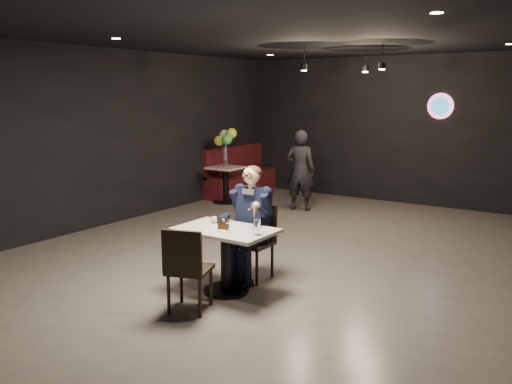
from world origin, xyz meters
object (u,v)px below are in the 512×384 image
Objects in this scene: booth_bench at (242,170)px; main_table at (226,260)px; seated_man at (253,222)px; sundae_glass at (257,227)px; passerby at (300,170)px; chair_far at (253,242)px; side_table at (226,184)px; chair_near at (190,268)px; balloon_vase at (225,163)px.

main_table is at bearing -56.34° from booth_bench.
seated_man reaches higher than sundae_glass.
booth_bench is 1.38× the size of passerby.
chair_far is 1.18× the size of side_table.
chair_far is at bearing 96.69° from passerby.
seated_man is at bearing 70.76° from chair_near.
booth_bench is (-3.42, 4.59, -0.18)m from seated_man.
chair_near is at bearing -56.76° from side_table.
passerby is (-1.47, 4.35, 0.41)m from main_table.
sundae_glass reaches higher than side_table.
sundae_glass is 4.78m from passerby.
balloon_vase is at bearing -73.30° from booth_bench.
passerby reaches higher than seated_man.
main_table is 0.70× the size of passerby.
chair_near is 0.64× the size of seated_man.
seated_man is (-0.00, 0.55, 0.34)m from main_table.
chair_far reaches higher than main_table.
chair_far is 1.17m from chair_near.
passerby is (-1.47, 3.80, 0.32)m from chair_far.
chair_far is 6.29× the size of balloon_vase.
passerby is (-1.92, 4.38, -0.05)m from sundae_glass.
chair_near reaches higher than sundae_glass.
booth_bench is (-3.42, 5.14, 0.16)m from main_table.
booth_bench is (-3.87, 5.17, -0.30)m from sundae_glass.
passerby is at bearing -22.07° from booth_bench.
chair_near is 1.18× the size of side_table.
sundae_glass is (0.45, -0.03, 0.46)m from main_table.
chair_far is 0.59× the size of passerby.
passerby is (-1.47, 4.97, 0.32)m from chair_near.
seated_man reaches higher than chair_far.
seated_man is at bearing -48.98° from side_table.
chair_near is at bearing -126.98° from sundae_glass.
chair_near is at bearing -90.00° from chair_far.
chair_far and chair_near have the same top height.
side_table is (-3.12, 3.59, -0.07)m from chair_far.
side_table is (-3.12, 4.14, 0.01)m from main_table.
chair_near is 5.69m from side_table.
sundae_glass is at bearing -49.43° from side_table.
side_table is 0.43m from balloon_vase.
chair_far is 1.00× the size of chair_near.
balloon_vase is at bearing 104.01° from chair_near.
main_table is 1.20× the size of chair_far.
seated_man reaches higher than chair_near.
side_table is 0.50× the size of passerby.
chair_near is at bearing -59.30° from booth_bench.
balloon_vase is 1.66m from passerby.
chair_near reaches higher than balloon_vase.
booth_bench is 14.69× the size of balloon_vase.
balloon_vase is at bearing 130.57° from sundae_glass.
chair_far is 4.08m from passerby.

